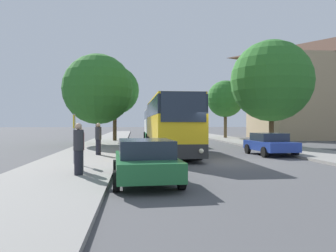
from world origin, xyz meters
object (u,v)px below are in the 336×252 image
parked_car_left_curb (145,160)px  tree_right_near (272,81)px  pedestrian_walking_back (79,149)px  tree_left_near (115,90)px  tree_right_mid (225,99)px  pedestrian_waiting_far (79,149)px  bus_stop_sign (74,132)px  parked_car_right_near (270,144)px  bus_middle (158,124)px  tree_left_far (98,89)px  pedestrian_waiting_near (98,139)px  bus_front (170,125)px

parked_car_left_curb → tree_right_near: tree_right_near is taller
pedestrian_walking_back → tree_left_near: size_ratio=0.22×
tree_left_near → tree_right_mid: bearing=21.9°
pedestrian_waiting_far → tree_left_near: (-0.06, 23.07, 4.36)m
bus_stop_sign → tree_right_mid: bearing=60.6°
parked_car_left_curb → parked_car_right_near: parked_car_left_curb is taller
bus_middle → tree_left_far: 8.06m
tree_left_near → tree_right_mid: (13.51, 5.44, -0.40)m
parked_car_left_curb → tree_left_near: size_ratio=0.59×
tree_left_far → tree_right_mid: tree_left_far is taller
bus_stop_sign → pedestrian_walking_back: (0.63, -2.48, -0.56)m
bus_stop_sign → pedestrian_walking_back: size_ratio=1.34×
pedestrian_walking_back → tree_left_far: (-1.05, 16.26, 3.94)m
parked_car_right_near → pedestrian_walking_back: (-10.44, -6.76, 0.28)m
pedestrian_walking_back → tree_right_mid: (13.56, 27.61, 4.04)m
parked_car_right_near → pedestrian_walking_back: bearing=29.9°
bus_stop_sign → tree_right_near: (14.02, 10.81, 3.91)m
tree_left_far → tree_right_near: size_ratio=0.91×
pedestrian_walking_back → pedestrian_waiting_near: bearing=96.9°
bus_stop_sign → pedestrian_waiting_far: bearing=-77.5°
tree_right_near → tree_right_mid: (0.18, 14.32, -0.42)m
parked_car_left_curb → tree_left_far: tree_left_far is taller
bus_stop_sign → tree_left_near: (0.68, 19.69, 3.88)m
parked_car_right_near → tree_left_far: (-11.50, 9.50, 4.22)m
parked_car_left_curb → pedestrian_waiting_near: (-2.43, 8.31, 0.34)m
bus_front → bus_middle: 13.09m
tree_left_far → bus_stop_sign: bearing=-88.2°
pedestrian_waiting_near → tree_left_near: (0.04, 15.63, 4.36)m
bus_middle → pedestrian_walking_back: size_ratio=6.63×
bus_middle → tree_right_mid: size_ratio=1.55×
tree_right_near → bus_front: bearing=-149.8°
bus_stop_sign → pedestrian_waiting_far: (0.75, -3.37, -0.47)m
bus_middle → tree_right_mid: bearing=35.7°
tree_left_near → tree_right_near: tree_right_near is taller
parked_car_right_near → bus_stop_sign: 11.91m
parked_car_left_curb → tree_right_near: (10.95, 15.07, 4.71)m
pedestrian_walking_back → tree_right_near: 19.38m
parked_car_right_near → tree_left_near: tree_left_near is taller
pedestrian_waiting_far → bus_middle: bearing=58.6°
bus_middle → pedestrian_waiting_near: bearing=-107.4°
pedestrian_waiting_far → tree_left_near: bearing=70.2°
pedestrian_waiting_far → tree_right_mid: (13.45, 28.51, 3.96)m
pedestrian_waiting_near → parked_car_left_curb: bearing=22.7°
bus_middle → pedestrian_waiting_far: size_ratio=6.10×
parked_car_right_near → tree_right_near: 8.59m
parked_car_left_curb → pedestrian_waiting_near: size_ratio=2.53×
pedestrian_waiting_near → bus_stop_sign: bearing=-2.6°
tree_right_near → tree_right_mid: bearing=89.3°
pedestrian_waiting_far → pedestrian_walking_back: (-0.11, 0.90, -0.08)m
bus_stop_sign → tree_left_far: size_ratio=0.29×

